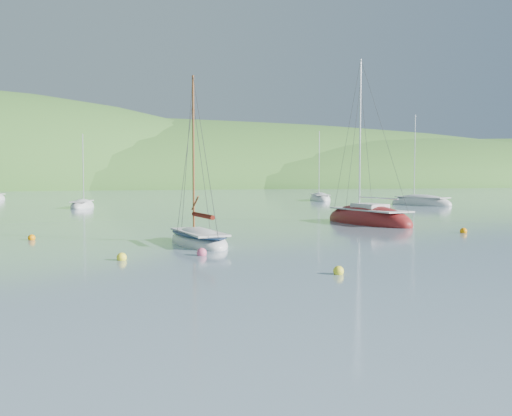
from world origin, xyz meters
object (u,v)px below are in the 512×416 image
object	(u,v)px
daysailer_white	(198,240)
sloop_red	(368,220)
distant_sloop_d	(421,204)
distant_sloop_b	(320,199)
distant_sloop_a	(82,206)

from	to	relation	value
daysailer_white	sloop_red	bearing A→B (deg)	23.81
sloop_red	distant_sloop_d	xyz separation A→B (m)	(18.33, 21.73, -0.04)
daysailer_white	distant_sloop_b	distance (m)	52.45
sloop_red	daysailer_white	bearing A→B (deg)	-159.07
daysailer_white	sloop_red	distance (m)	17.30
sloop_red	distant_sloop_a	xyz separation A→B (m)	(-21.02, 27.57, -0.08)
sloop_red	distant_sloop_a	size ratio (longest dim) A/B	1.51
daysailer_white	distant_sloop_a	size ratio (longest dim) A/B	1.07
distant_sloop_a	distant_sloop_d	world-z (taller)	distant_sloop_d
distant_sloop_a	distant_sloop_d	distance (m)	39.78
sloop_red	distant_sloop_b	bearing A→B (deg)	61.86
sloop_red	distant_sloop_a	world-z (taller)	sloop_red
distant_sloop_b	distant_sloop_d	bearing A→B (deg)	-51.49
daysailer_white	distant_sloop_d	distance (m)	45.20
daysailer_white	distant_sloop_a	world-z (taller)	daysailer_white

